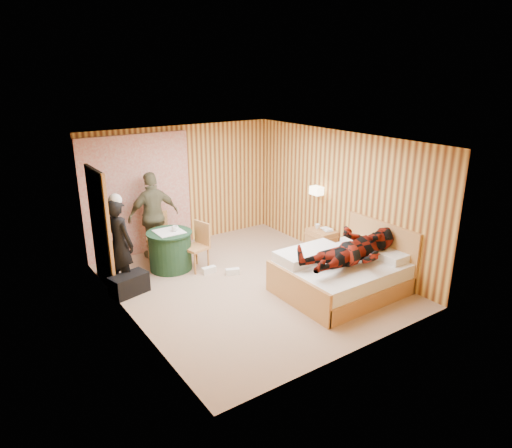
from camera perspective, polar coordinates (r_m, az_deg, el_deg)
floor at (r=8.07m, az=-0.98°, el=-7.40°), size 4.20×5.00×0.01m
ceiling at (r=7.32m, az=-1.08°, el=10.45°), size 4.20×5.00×0.01m
wall_back at (r=9.71m, az=-9.22°, el=4.75°), size 4.20×0.02×2.50m
wall_left at (r=6.75m, az=-16.09°, el=-2.01°), size 0.02×5.00×2.50m
wall_right at (r=8.89m, az=10.36°, el=3.39°), size 0.02×5.00×2.50m
curtain at (r=9.30m, az=-14.58°, el=3.44°), size 2.20×0.08×2.40m
doorway at (r=8.10m, az=-18.92°, el=-0.51°), size 0.06×0.90×2.05m
wall_lamp at (r=9.07m, az=7.59°, el=4.17°), size 0.26×0.24×0.16m
bed at (r=7.81m, az=10.59°, el=-6.19°), size 1.98×1.54×1.06m
nightstand at (r=9.18m, az=8.14°, el=-2.35°), size 0.42×0.57×0.55m
round_table at (r=8.64m, az=-10.67°, el=-3.22°), size 0.84×0.84×0.74m
chair_far at (r=9.17m, az=-12.24°, el=-0.92°), size 0.56×0.56×0.93m
chair_near at (r=8.53m, az=-7.21°, el=-2.27°), size 0.49×0.49×0.89m
duffel_bag at (r=7.93m, az=-15.56°, el=-7.27°), size 0.67×0.46×0.35m
sneaker_left at (r=8.39m, az=-2.94°, el=-5.96°), size 0.27×0.18×0.11m
sneaker_right at (r=8.48m, az=-5.89°, el=-5.74°), size 0.26×0.11×0.12m
woman_standing at (r=7.96m, az=-16.69°, el=-2.42°), size 0.58×0.68×1.58m
man_at_table at (r=9.09m, az=-12.67°, el=1.03°), size 1.02×0.45×1.72m
man_on_bed at (r=7.43m, az=12.24°, el=-2.16°), size 0.86×0.67×1.77m
book_lower at (r=9.05m, az=8.43°, el=-0.81°), size 0.22×0.26×0.02m
book_upper at (r=9.04m, az=8.43°, el=-0.69°), size 0.16×0.22×0.02m
cup_nightstand at (r=9.16m, az=7.68°, el=-0.29°), size 0.12×0.12×0.09m
cup_table at (r=8.49m, az=-10.08°, el=-0.56°), size 0.16×0.16×0.10m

